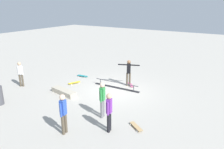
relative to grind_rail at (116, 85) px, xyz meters
name	(u,v)px	position (x,y,z in m)	size (l,w,h in m)	color
ground_plane	(114,90)	(-0.12, 0.46, -0.17)	(60.00, 60.00, 0.00)	#ADA89E
grind_rail	(116,85)	(0.00, 0.00, 0.00)	(3.08, 0.38, 0.38)	black
skate_ledge	(64,92)	(2.02, 2.46, -0.03)	(1.75, 0.47, 0.28)	#B2A893
skater_main	(129,71)	(-0.46, -0.70, 0.80)	(1.28, 0.57, 1.67)	brown
skateboard_main	(130,84)	(-0.56, -0.80, -0.09)	(0.73, 0.69, 0.09)	#E05993
bystander_green_shirt	(102,98)	(-1.36, 3.44, 0.79)	(0.23, 0.39, 1.69)	slate
bystander_blue_shirt	(63,112)	(-0.82, 5.34, 0.79)	(0.23, 0.39, 1.69)	brown
bystander_white_shirt	(20,73)	(5.15, 2.97, 0.73)	(0.34, 0.26, 1.58)	brown
bystander_purple_shirt	(109,110)	(-2.25, 4.25, 0.78)	(0.24, 0.38, 1.66)	black
loose_skateboard_natural	(136,126)	(-3.08, 3.46, -0.09)	(0.78, 0.61, 0.09)	tan
loose_skateboard_teal	(82,76)	(3.12, -0.50, -0.09)	(0.82, 0.32, 0.09)	teal
loose_skateboard_yellow	(74,83)	(2.66, 0.87, -0.09)	(0.50, 0.81, 0.09)	yellow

